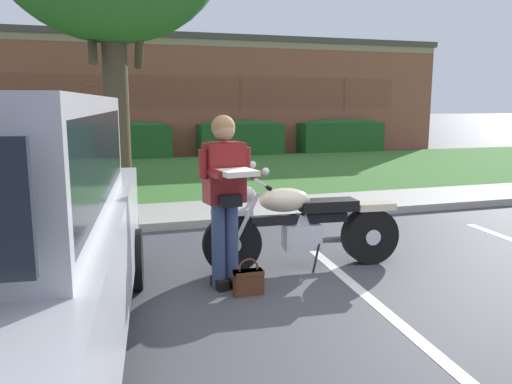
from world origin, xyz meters
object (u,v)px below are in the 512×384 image
brick_building (115,96)px  handbag (249,280)px  rider_person (225,188)px  hedge_center_left (127,139)px  hedge_right (341,135)px  hedge_center_right (241,137)px  motorcycle (311,225)px

brick_building → handbag: bearing=-88.5°
rider_person → handbag: (0.16, -0.26, -0.86)m
handbag → hedge_center_left: (-0.36, 12.53, 0.51)m
hedge_right → brick_building: bearing=146.6°
handbag → hedge_center_right: hedge_center_right is taller
hedge_center_right → handbag: bearing=-105.4°
hedge_center_left → hedge_center_right: size_ratio=0.95×
motorcycle → hedge_center_left: size_ratio=0.81×
rider_person → brick_building: (-0.32, 17.39, 1.07)m
hedge_center_right → hedge_right: same height
handbag → hedge_center_right: 13.01m
motorcycle → hedge_center_right: hedge_center_right is taller
hedge_right → brick_building: 9.40m
hedge_center_left → motorcycle: bearing=-84.0°
handbag → hedge_center_left: 12.54m
rider_person → hedge_center_left: size_ratio=0.61×
motorcycle → hedge_right: size_ratio=0.72×
motorcycle → hedge_center_right: size_ratio=0.77×
hedge_center_left → rider_person: bearing=-89.1°
hedge_right → brick_building: brick_building is taller
motorcycle → brick_building: 17.18m
hedge_right → hedge_center_right: bearing=180.0°
rider_person → hedge_center_right: size_ratio=0.58×
hedge_center_left → hedge_center_right: (3.82, 0.00, 0.00)m
handbag → hedge_right: bearing=59.9°
handbag → hedge_right: 14.50m
hedge_center_left → handbag: bearing=-88.4°
hedge_center_left → brick_building: (-0.12, 5.12, 1.42)m
rider_person → handbag: bearing=-59.1°
motorcycle → brick_building: bearing=94.6°
handbag → hedge_right: (7.28, 12.53, 0.51)m
handbag → hedge_right: size_ratio=0.12×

